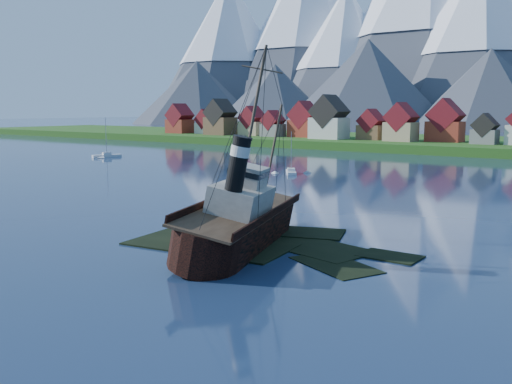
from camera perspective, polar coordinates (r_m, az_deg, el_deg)
The scene contains 6 objects.
ground at distance 62.76m, azimuth -1.36°, elevation -5.37°, with size 1400.00×1400.00×0.00m, color #1B2D4D.
shoal at distance 63.51m, azimuth 1.11°, elevation -5.53°, with size 31.71×21.24×1.14m.
town at distance 212.53m, azimuth 17.00°, elevation 6.44°, with size 250.96×16.69×17.30m.
tugboat_wreck at distance 62.48m, azimuth -1.18°, elevation -2.76°, with size 6.61×28.47×22.56m.
sailboat_b at distance 181.02m, azimuth -14.70°, elevation 3.49°, with size 5.46×8.82×12.59m.
sailboat_c at distance 131.55m, azimuth 3.53°, elevation 1.97°, with size 6.23×7.45×10.09m.
Camera 1 is at (37.22, -48.28, 14.94)m, focal length 40.00 mm.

